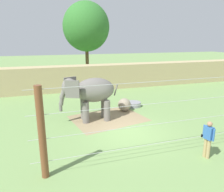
{
  "coord_description": "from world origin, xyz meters",
  "views": [
    {
      "loc": [
        -4.16,
        -10.23,
        5.01
      ],
      "look_at": [
        -0.05,
        2.61,
        1.4
      ],
      "focal_mm": 34.51,
      "sensor_mm": 36.0,
      "label": 1
    }
  ],
  "objects_px": {
    "water_tub": "(134,104)",
    "enrichment_ball": "(124,105)",
    "elephant": "(90,92)",
    "zookeeper": "(208,138)"
  },
  "relations": [
    {
      "from": "water_tub",
      "to": "enrichment_ball",
      "type": "bearing_deg",
      "value": -144.4
    },
    {
      "from": "elephant",
      "to": "water_tub",
      "type": "xyz_separation_m",
      "value": [
        3.69,
        1.78,
        -1.64
      ]
    },
    {
      "from": "zookeeper",
      "to": "water_tub",
      "type": "distance_m",
      "value": 7.71
    },
    {
      "from": "elephant",
      "to": "enrichment_ball",
      "type": "relative_size",
      "value": 4.04
    },
    {
      "from": "water_tub",
      "to": "zookeeper",
      "type": "bearing_deg",
      "value": -89.15
    },
    {
      "from": "elephant",
      "to": "zookeeper",
      "type": "xyz_separation_m",
      "value": [
        3.8,
        -5.89,
        -0.9
      ]
    },
    {
      "from": "enrichment_ball",
      "to": "zookeeper",
      "type": "xyz_separation_m",
      "value": [
        1.15,
        -6.94,
        0.47
      ]
    },
    {
      "from": "elephant",
      "to": "zookeeper",
      "type": "distance_m",
      "value": 7.07
    },
    {
      "from": "zookeeper",
      "to": "enrichment_ball",
      "type": "bearing_deg",
      "value": 99.4
    },
    {
      "from": "elephant",
      "to": "zookeeper",
      "type": "bearing_deg",
      "value": -57.15
    }
  ]
}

